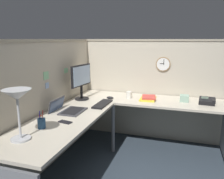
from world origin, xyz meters
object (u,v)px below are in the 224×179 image
(monitor, at_px, (81,79))
(cell_phone, at_px, (65,122))
(keyboard, at_px, (102,104))
(book_stack, at_px, (148,98))
(laptop, at_px, (66,109))
(pen_cup, at_px, (42,123))
(wall_clock, at_px, (163,64))
(computer_mouse, at_px, (110,98))
(office_phone, at_px, (208,101))
(coffee_mug, at_px, (129,95))
(tissue_box, at_px, (184,98))
(desk_lamp_dome, at_px, (17,99))

(monitor, distance_m, cell_phone, 0.99)
(keyboard, xyz_separation_m, book_stack, (0.45, -0.54, 0.01))
(laptop, relative_size, pen_cup, 2.13)
(cell_phone, relative_size, wall_clock, 0.65)
(computer_mouse, xyz_separation_m, book_stack, (0.13, -0.54, 0.00))
(laptop, distance_m, cell_phone, 0.39)
(keyboard, height_order, computer_mouse, computer_mouse)
(office_phone, bearing_deg, coffee_mug, 89.74)
(keyboard, relative_size, book_stack, 1.44)
(pen_cup, height_order, tissue_box, pen_cup)
(keyboard, xyz_separation_m, tissue_box, (0.50, -1.03, 0.03))
(desk_lamp_dome, height_order, office_phone, desk_lamp_dome)
(laptop, bearing_deg, coffee_mug, -34.02)
(laptop, xyz_separation_m, keyboard, (0.40, -0.33, -0.01))
(laptop, bearing_deg, tissue_box, -56.57)
(pen_cup, bearing_deg, office_phone, -48.85)
(desk_lamp_dome, xyz_separation_m, tissue_box, (1.73, -1.34, -0.32))
(desk_lamp_dome, height_order, wall_clock, wall_clock)
(pen_cup, bearing_deg, keyboard, -16.56)
(keyboard, xyz_separation_m, office_phone, (0.45, -1.33, 0.03))
(desk_lamp_dome, height_order, pen_cup, desk_lamp_dome)
(monitor, xyz_separation_m, keyboard, (-0.17, -0.38, -0.28))
(cell_phone, bearing_deg, coffee_mug, -7.08)
(laptop, xyz_separation_m, wall_clock, (1.20, -1.02, 0.45))
(cell_phone, bearing_deg, desk_lamp_dome, 172.86)
(tissue_box, bearing_deg, desk_lamp_dome, 142.35)
(monitor, relative_size, office_phone, 2.24)
(book_stack, bearing_deg, office_phone, -89.73)
(keyboard, bearing_deg, monitor, 66.50)
(keyboard, bearing_deg, book_stack, -49.05)
(keyboard, height_order, coffee_mug, coffee_mug)
(book_stack, distance_m, tissue_box, 0.50)
(computer_mouse, height_order, pen_cup, pen_cup)
(keyboard, distance_m, desk_lamp_dome, 1.32)
(office_phone, bearing_deg, keyboard, 108.90)
(computer_mouse, relative_size, office_phone, 0.47)
(tissue_box, bearing_deg, wall_clock, 47.69)
(monitor, relative_size, tissue_box, 4.17)
(computer_mouse, xyz_separation_m, cell_phone, (-1.07, 0.14, -0.01))
(computer_mouse, bearing_deg, cell_phone, 172.31)
(desk_lamp_dome, bearing_deg, laptop, 1.49)
(cell_phone, height_order, tissue_box, tissue_box)
(keyboard, distance_m, book_stack, 0.70)
(laptop, distance_m, wall_clock, 1.64)
(computer_mouse, height_order, coffee_mug, coffee_mug)
(office_phone, xyz_separation_m, wall_clock, (0.35, 0.64, 0.44))
(office_phone, relative_size, book_stack, 0.75)
(tissue_box, distance_m, wall_clock, 0.63)
(desk_lamp_dome, height_order, coffee_mug, desk_lamp_dome)
(monitor, bearing_deg, book_stack, -72.99)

